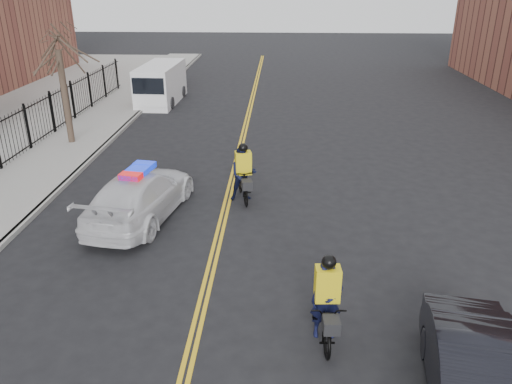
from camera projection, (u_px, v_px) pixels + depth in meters
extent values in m
plane|color=black|center=(211.00, 268.00, 12.96)|extent=(120.00, 120.00, 0.00)
cube|color=gold|center=(235.00, 162.00, 20.30)|extent=(0.10, 60.00, 0.01)
cube|color=gold|center=(239.00, 162.00, 20.29)|extent=(0.10, 60.00, 0.01)
cube|color=gray|center=(56.00, 158.00, 20.59)|extent=(3.00, 60.00, 0.15)
cube|color=gray|center=(92.00, 159.00, 20.53)|extent=(0.20, 60.00, 0.15)
cylinder|color=#33261E|center=(65.00, 97.00, 21.61)|extent=(0.28, 0.28, 4.00)
imported|color=silver|center=(140.00, 195.00, 15.42)|extent=(2.88, 5.36, 1.48)
cube|color=#0C26CC|center=(138.00, 171.00, 15.09)|extent=(0.83, 1.44, 0.16)
imported|color=black|center=(477.00, 381.00, 8.39)|extent=(2.11, 4.37, 1.38)
cube|color=white|center=(161.00, 84.00, 29.64)|extent=(2.10, 5.30, 2.23)
cube|color=white|center=(151.00, 95.00, 27.63)|extent=(1.92, 0.83, 1.17)
cube|color=black|center=(148.00, 86.00, 27.04)|extent=(1.75, 0.15, 0.87)
cylinder|color=black|center=(139.00, 102.00, 28.59)|extent=(0.26, 0.69, 0.68)
cylinder|color=black|center=(171.00, 103.00, 28.46)|extent=(0.26, 0.69, 0.68)
cylinder|color=black|center=(154.00, 91.00, 31.44)|extent=(0.26, 0.69, 0.68)
cylinder|color=black|center=(183.00, 91.00, 31.31)|extent=(0.26, 0.69, 0.68)
imported|color=black|center=(325.00, 315.00, 10.32)|extent=(0.79, 2.00, 1.03)
imported|color=black|center=(326.00, 300.00, 10.18)|extent=(0.67, 0.46, 1.77)
cube|color=yellow|center=(327.00, 284.00, 10.02)|extent=(0.52, 0.37, 0.74)
sphere|color=black|center=(329.00, 262.00, 9.82)|extent=(0.30, 0.30, 0.30)
cube|color=black|center=(331.00, 325.00, 9.58)|extent=(0.34, 0.38, 0.28)
imported|color=black|center=(243.00, 183.00, 16.71)|extent=(0.99, 2.04, 1.18)
imported|color=black|center=(243.00, 174.00, 16.59)|extent=(1.02, 0.88, 1.83)
cube|color=yellow|center=(243.00, 163.00, 16.43)|extent=(0.59, 0.46, 0.77)
sphere|color=black|center=(243.00, 148.00, 16.22)|extent=(0.31, 0.31, 0.31)
cube|color=black|center=(247.00, 185.00, 15.98)|extent=(0.41, 0.44, 0.28)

